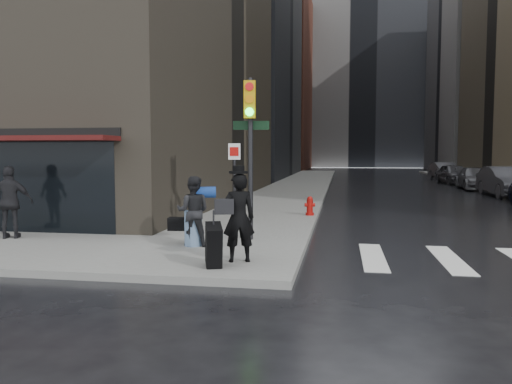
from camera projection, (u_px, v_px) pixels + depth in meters
ground at (207, 261)px, 10.57m from camera, size 140.00×140.00×0.00m
sidewalk_left at (303, 183)px, 37.10m from camera, size 4.00×50.00×0.15m
sidewalk_right at (496, 185)px, 34.83m from camera, size 3.00×50.00×0.15m
bldg_left_mid at (180, 3)px, 48.79m from camera, size 22.00×24.00×34.00m
bldg_left_far at (233, 80)px, 72.68m from camera, size 22.00×20.00×26.00m
bldg_distant at (361, 73)px, 84.98m from camera, size 40.00×12.00×32.00m
man_overcoat at (234, 222)px, 9.62m from camera, size 0.97×1.21×1.92m
man_jeans at (193, 211)px, 11.41m from camera, size 1.16×0.69×1.60m
man_greycoat at (10, 202)px, 12.42m from camera, size 1.15×0.78×1.81m
traffic_light at (249, 136)px, 12.04m from camera, size 0.98×0.49×3.93m
fire_hydrant at (310, 207)px, 17.10m from camera, size 0.37×0.29×0.65m
parked_car_2 at (506, 182)px, 25.95m from camera, size 1.82×4.86×1.59m
parked_car_3 at (475, 179)px, 31.54m from camera, size 2.08×4.79×1.37m
parked_car_4 at (454, 174)px, 37.11m from camera, size 2.22×4.59×1.51m
parked_car_5 at (444, 171)px, 42.61m from camera, size 2.06×4.75×1.52m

